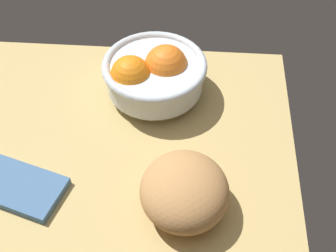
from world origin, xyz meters
TOP-DOWN VIEW (x-y plane):
  - ground_plane at (0.00, 0.00)cm, footprint 77.06×55.36cm
  - fruit_bowl at (-10.91, -13.27)cm, footprint 20.82×20.82cm
  - bread_loaf at (-18.43, 13.59)cm, footprint 16.09×16.89cm
  - napkin_folded at (10.30, 12.23)cm, footprint 17.59×13.26cm

SIDE VIEW (x-z plane):
  - ground_plane at x=0.00cm, z-range -3.00..0.00cm
  - napkin_folded at x=10.30cm, z-range 0.00..1.50cm
  - bread_loaf at x=-18.43cm, z-range 0.00..9.12cm
  - fruit_bowl at x=-10.91cm, z-range 0.08..10.96cm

